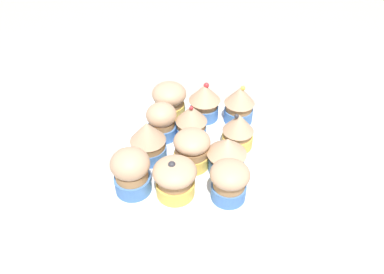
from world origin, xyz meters
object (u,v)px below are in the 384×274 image
at_px(cupcake_3, 131,171).
at_px(cupcake_0, 169,99).
at_px(cupcake_7, 175,178).
at_px(cupcake_5, 191,122).
at_px(baking_tray, 192,152).
at_px(cupcake_1, 162,121).
at_px(cupcake_9, 238,130).
at_px(cupcake_11, 229,181).
at_px(cupcake_2, 148,140).
at_px(cupcake_6, 192,149).
at_px(cupcake_10, 227,154).
at_px(cupcake_4, 205,101).
at_px(cupcake_8, 239,104).

bearing_deg(cupcake_3, cupcake_0, 177.03).
bearing_deg(cupcake_7, cupcake_3, -86.13).
height_order(cupcake_0, cupcake_3, cupcake_3).
bearing_deg(cupcake_5, baking_tray, 12.29).
bearing_deg(baking_tray, cupcake_1, -115.20).
bearing_deg(cupcake_9, cupcake_11, -1.15).
relative_size(cupcake_0, cupcake_11, 1.02).
distance_m(cupcake_3, cupcake_7, 0.07).
relative_size(cupcake_0, cupcake_2, 0.91).
relative_size(baking_tray, cupcake_7, 4.65).
bearing_deg(cupcake_0, cupcake_5, 40.76).
bearing_deg(cupcake_11, cupcake_0, -144.72).
bearing_deg(cupcake_6, cupcake_3, -47.57).
bearing_deg(cupcake_10, cupcake_4, -156.97).
distance_m(cupcake_2, cupcake_10, 0.13).
distance_m(cupcake_3, cupcake_8, 0.26).
bearing_deg(cupcake_10, cupcake_9, 168.49).
height_order(cupcake_9, cupcake_10, cupcake_9).
xyz_separation_m(cupcake_6, cupcake_11, (0.06, 0.07, 0.00)).
xyz_separation_m(cupcake_0, cupcake_8, (-0.00, 0.14, 0.00)).
bearing_deg(cupcake_3, cupcake_8, 145.23).
distance_m(cupcake_2, cupcake_3, 0.08).
bearing_deg(cupcake_8, cupcake_1, -61.13).
bearing_deg(cupcake_11, cupcake_10, -170.01).
xyz_separation_m(cupcake_0, cupcake_9, (0.07, 0.14, -0.00)).
relative_size(cupcake_0, cupcake_5, 0.93).
distance_m(cupcake_0, cupcake_2, 0.13).
height_order(baking_tray, cupcake_6, cupcake_6).
bearing_deg(cupcake_7, baking_tray, 176.14).
height_order(cupcake_6, cupcake_9, cupcake_9).
bearing_deg(cupcake_9, cupcake_6, -48.60).
bearing_deg(cupcake_2, baking_tray, 114.02).
relative_size(cupcake_5, cupcake_10, 1.11).
distance_m(cupcake_2, cupcake_11, 0.16).
relative_size(cupcake_2, cupcake_4, 0.96).
bearing_deg(cupcake_3, cupcake_4, 158.99).
height_order(cupcake_0, cupcake_7, same).
xyz_separation_m(baking_tray, cupcake_9, (-0.03, 0.08, 0.04)).
bearing_deg(cupcake_7, cupcake_4, 176.31).
bearing_deg(cupcake_11, baking_tray, -142.32).
height_order(cupcake_0, cupcake_1, same).
xyz_separation_m(cupcake_0, cupcake_1, (0.07, 0.00, -0.00)).
bearing_deg(cupcake_8, cupcake_2, -46.82).
relative_size(cupcake_7, cupcake_8, 0.86).
bearing_deg(cupcake_11, cupcake_6, -132.06).
bearing_deg(cupcake_1, cupcake_7, 22.14).
bearing_deg(cupcake_11, cupcake_4, -160.75).
bearing_deg(cupcake_10, cupcake_6, -91.68).
distance_m(cupcake_8, cupcake_11, 0.20).
xyz_separation_m(baking_tray, cupcake_4, (-0.10, 0.01, 0.05)).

